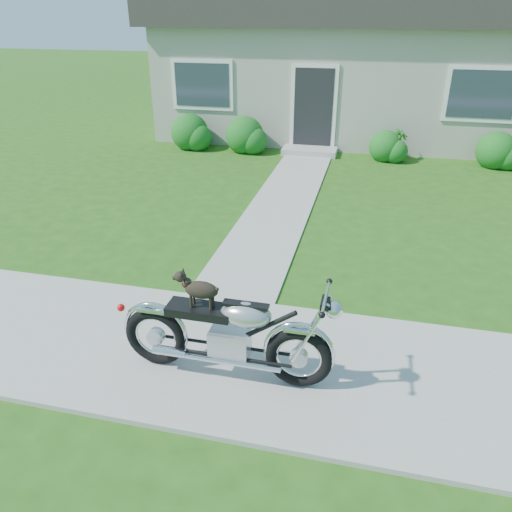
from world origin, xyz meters
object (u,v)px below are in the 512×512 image
at_px(potted_plant_right, 399,145).
at_px(motorcycle_with_dog, 229,334).
at_px(potted_plant_left, 195,135).
at_px(house, 379,56).

height_order(potted_plant_right, motorcycle_with_dog, motorcycle_with_dog).
height_order(potted_plant_left, motorcycle_with_dog, motorcycle_with_dog).
distance_m(potted_plant_left, motorcycle_with_dog, 9.57).
relative_size(potted_plant_right, motorcycle_with_dog, 0.34).
xyz_separation_m(potted_plant_right, motorcycle_with_dog, (-1.81, -8.89, 0.16)).
xyz_separation_m(house, potted_plant_right, (0.74, -3.44, -1.77)).
bearing_deg(motorcycle_with_dog, house, 85.11).
relative_size(house, potted_plant_left, 17.38).
bearing_deg(motorcycle_with_dog, potted_plant_right, 78.58).
bearing_deg(house, motorcycle_with_dog, -94.97).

